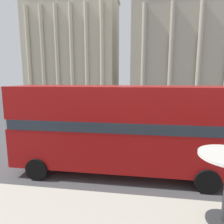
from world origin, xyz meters
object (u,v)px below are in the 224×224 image
(plaza_building_right, at_px, (191,48))
(traffic_light_mid, at_px, (219,105))
(double_decker_bus, at_px, (120,126))
(car_white, at_px, (175,112))
(plaza_building_left, at_px, (74,47))
(traffic_light_far, at_px, (102,99))
(traffic_light_near, at_px, (192,114))
(pedestrian_olive, at_px, (151,109))
(pedestrian_white, at_px, (132,108))

(plaza_building_right, relative_size, traffic_light_mid, 7.22)
(double_decker_bus, xyz_separation_m, car_white, (4.90, 14.86, -1.64))
(plaza_building_left, relative_size, traffic_light_mid, 6.90)
(traffic_light_far, bearing_deg, double_decker_bus, -75.18)
(traffic_light_near, xyz_separation_m, pedestrian_olive, (-1.72, 12.29, -1.59))
(traffic_light_mid, height_order, traffic_light_far, traffic_light_mid)
(traffic_light_far, xyz_separation_m, pedestrian_olive, (5.63, 1.28, -1.25))
(traffic_light_far, bearing_deg, traffic_light_near, -56.26)
(traffic_light_mid, relative_size, traffic_light_far, 1.10)
(double_decker_bus, height_order, pedestrian_white, double_decker_bus)
(traffic_light_mid, xyz_separation_m, car_white, (-2.28, 6.78, -1.77))
(plaza_building_left, bearing_deg, pedestrian_white, -60.13)
(traffic_light_near, bearing_deg, pedestrian_white, 107.45)
(plaza_building_left, bearing_deg, traffic_light_far, -66.37)
(pedestrian_olive, bearing_deg, traffic_light_mid, 120.82)
(traffic_light_far, relative_size, car_white, 0.82)
(traffic_light_far, distance_m, car_white, 8.73)
(plaza_building_right, bearing_deg, pedestrian_olive, -111.01)
(car_white, distance_m, pedestrian_olive, 2.87)
(plaza_building_right, height_order, pedestrian_olive, plaza_building_right)
(car_white, bearing_deg, plaza_building_left, 131.91)
(pedestrian_olive, bearing_deg, pedestrian_white, -17.11)
(plaza_building_right, bearing_deg, double_decker_bus, -106.35)
(double_decker_bus, bearing_deg, pedestrian_olive, 88.31)
(plaza_building_left, relative_size, pedestrian_white, 14.90)
(pedestrian_white, height_order, pedestrian_olive, pedestrian_olive)
(double_decker_bus, distance_m, pedestrian_white, 15.32)
(traffic_light_near, distance_m, car_white, 12.52)
(plaza_building_right, xyz_separation_m, car_white, (-6.90, -25.35, -10.73))
(double_decker_bus, relative_size, traffic_light_near, 2.52)
(traffic_light_far, xyz_separation_m, pedestrian_white, (3.36, 1.71, -1.26))
(double_decker_bus, height_order, car_white, double_decker_bus)
(double_decker_bus, xyz_separation_m, pedestrian_white, (-0.23, 15.26, -1.33))
(pedestrian_olive, bearing_deg, plaza_building_right, -117.43)
(traffic_light_mid, xyz_separation_m, pedestrian_olive, (-5.13, 6.75, -1.46))
(traffic_light_near, distance_m, traffic_light_far, 13.25)
(car_white, height_order, pedestrian_white, pedestrian_white)
(car_white, bearing_deg, traffic_light_far, -165.67)
(double_decker_bus, relative_size, plaza_building_right, 0.37)
(traffic_light_near, height_order, pedestrian_olive, traffic_light_near)
(car_white, bearing_deg, pedestrian_white, -178.89)
(plaza_building_right, distance_m, car_white, 28.38)
(double_decker_bus, height_order, traffic_light_mid, double_decker_bus)
(pedestrian_white, bearing_deg, pedestrian_olive, 61.25)
(plaza_building_right, relative_size, car_white, 6.48)
(plaza_building_left, xyz_separation_m, pedestrian_olive, (19.51, -30.44, -11.99))
(traffic_light_near, bearing_deg, plaza_building_right, 77.98)
(traffic_light_far, bearing_deg, traffic_light_mid, -26.94)
(plaza_building_right, height_order, pedestrian_white, plaza_building_right)
(traffic_light_mid, height_order, pedestrian_white, traffic_light_mid)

